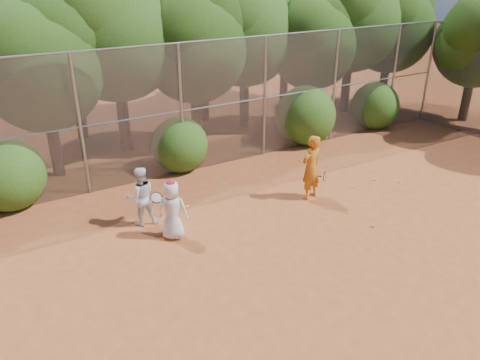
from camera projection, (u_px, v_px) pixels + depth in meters
ground at (333, 254)px, 10.72m from camera, size 80.00×80.00×0.00m
fence_back at (208, 105)px, 14.50m from camera, size 20.05×0.09×4.03m
tree_2 at (41, 59)px, 13.30m from camera, size 3.99×3.47×5.47m
tree_3 at (114, 20)px, 14.90m from camera, size 4.89×4.26×6.70m
tree_4 at (194, 38)px, 15.84m from camera, size 4.19×3.64×5.73m
tree_5 at (245, 22)px, 17.49m from camera, size 4.51×3.92×6.17m
tree_6 at (314, 37)px, 18.09m from camera, size 3.86×3.36×5.29m
tree_7 at (354, 10)px, 19.37m from camera, size 4.77×4.14×6.53m
tree_8 at (392, 20)px, 20.25m from camera, size 4.25×3.70×5.82m
tree_10 at (66, 9)px, 16.07m from camera, size 5.15×4.48×7.06m
tree_11 at (202, 17)px, 18.24m from camera, size 4.64×4.03×6.35m
tree_12 at (288, 2)px, 20.63m from camera, size 5.02×4.37×6.88m
tree_13 at (479, 35)px, 18.45m from camera, size 3.86×3.36×5.29m
bush_0 at (7, 172)px, 12.48m from camera, size 2.00×2.00×2.00m
bush_1 at (179, 142)px, 14.81m from camera, size 1.80×1.80×1.80m
bush_2 at (306, 113)px, 17.02m from camera, size 2.20×2.20×2.20m
bush_3 at (375, 104)px, 18.69m from camera, size 1.90×1.90×1.90m
player_yellow at (311, 167)px, 12.91m from camera, size 0.86×0.61×1.86m
player_teen at (172, 210)px, 11.06m from camera, size 0.86×0.81×1.51m
player_white at (141, 196)px, 11.64m from camera, size 0.86×0.76×1.55m
ball_0 at (353, 187)px, 13.84m from camera, size 0.07×0.07×0.07m
ball_1 at (375, 180)px, 14.30m from camera, size 0.07×0.07×0.07m
ball_2 at (373, 226)px, 11.78m from camera, size 0.07×0.07×0.07m
ball_3 at (400, 181)px, 14.19m from camera, size 0.07×0.07×0.07m
ball_4 at (348, 213)px, 12.42m from camera, size 0.07×0.07×0.07m
ball_5 at (300, 161)px, 15.67m from camera, size 0.07×0.07×0.07m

